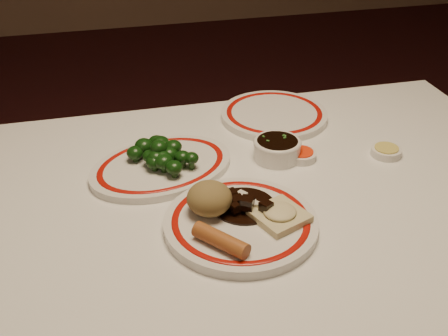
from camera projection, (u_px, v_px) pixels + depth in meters
dining_table at (262, 242)px, 1.08m from camera, size 1.20×0.90×0.75m
main_plate at (241, 223)px, 0.97m from camera, size 0.33×0.33×0.02m
rice_mound at (209, 198)px, 0.97m from camera, size 0.08×0.08×0.06m
spring_roll at (221, 240)px, 0.89m from camera, size 0.08×0.09×0.03m
fried_wonton at (280, 214)px, 0.96m from camera, size 0.11×0.11×0.02m
stirfry_heap at (244, 203)px, 0.99m from camera, size 0.11×0.11×0.03m
broccoli_plate at (162, 166)px, 1.13m from camera, size 0.35×0.33×0.02m
broccoli_pile at (161, 153)px, 1.11m from camera, size 0.14×0.14×0.05m
soy_bowl at (277, 149)px, 1.16m from camera, size 0.10×0.10×0.04m
sweet_sour_dish at (301, 155)px, 1.17m from camera, size 0.06×0.06×0.02m
mustard_dish at (386, 151)px, 1.18m from camera, size 0.06×0.06×0.02m
far_plate at (274, 115)px, 1.33m from camera, size 0.30×0.30×0.02m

